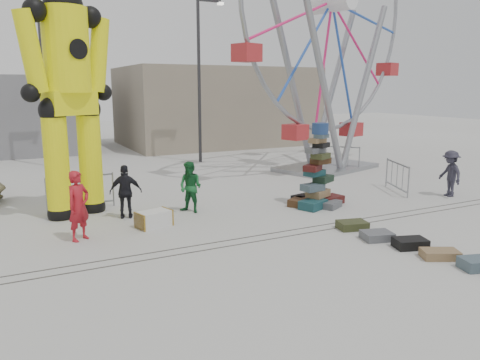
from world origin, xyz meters
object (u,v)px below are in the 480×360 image
ferris_wheel (331,24)px  pedestrian_grey (450,174)px  steamer_trunk (154,219)px  barricade_wheel_back (337,157)px  pedestrian_red (79,206)px  pedestrian_green (190,187)px  barricade_dummy_c (81,193)px  crash_test_dummy (69,85)px  lamp_post_right (201,72)px  pedestrian_black (126,192)px  barricade_wheel_front (397,177)px  suitcase_tower (317,183)px  lamp_post_left (45,71)px

ferris_wheel → pedestrian_grey: bearing=-102.7°
steamer_trunk → barricade_wheel_back: size_ratio=0.46×
pedestrian_red → pedestrian_green: 3.63m
pedestrian_green → barricade_dummy_c: bearing=-157.6°
steamer_trunk → pedestrian_grey: 10.35m
crash_test_dummy → pedestrian_grey: size_ratio=4.48×
lamp_post_right → pedestrian_black: (-6.01, -8.80, -3.70)m
pedestrian_black → pedestrian_grey: size_ratio=0.97×
barricade_dummy_c → pedestrian_black: 1.88m
barricade_wheel_front → pedestrian_red: bearing=115.8°
ferris_wheel → pedestrian_red: 14.17m
barricade_wheel_back → pedestrian_grey: 6.19m
barricade_dummy_c → pedestrian_grey: 12.39m
pedestrian_green → pedestrian_grey: bearing=40.7°
lamp_post_right → barricade_wheel_front: bearing=-69.8°
ferris_wheel → barricade_wheel_back: ferris_wheel is taller
barricade_wheel_back → pedestrian_green: pedestrian_green is taller
suitcase_tower → pedestrian_grey: 4.99m
lamp_post_right → pedestrian_grey: (4.71, -11.15, -3.67)m
crash_test_dummy → pedestrian_black: crash_test_dummy is taller
ferris_wheel → pedestrian_green: 10.99m
pedestrian_green → steamer_trunk: bearing=-92.6°
barricade_wheel_back → pedestrian_grey: pedestrian_grey is taller
lamp_post_left → steamer_trunk: (1.44, -12.00, -4.27)m
suitcase_tower → pedestrian_green: suitcase_tower is taller
steamer_trunk → pedestrian_red: 2.10m
lamp_post_right → lamp_post_left: size_ratio=1.00×
barricade_wheel_front → barricade_wheel_back: bearing=10.1°
pedestrian_black → pedestrian_grey: pedestrian_grey is taller
lamp_post_left → crash_test_dummy: bearing=-91.4°
barricade_dummy_c → pedestrian_grey: pedestrian_grey is taller
suitcase_tower → pedestrian_red: bearing=163.1°
barricade_wheel_front → pedestrian_grey: size_ratio=1.24×
crash_test_dummy → ferris_wheel: bearing=-7.8°
barricade_dummy_c → pedestrian_black: bearing=-59.4°
lamp_post_left → steamer_trunk: lamp_post_left is taller
crash_test_dummy → barricade_wheel_front: 11.51m
ferris_wheel → steamer_trunk: 12.77m
barricade_dummy_c → pedestrian_grey: bearing=-21.2°
lamp_post_left → pedestrian_grey: (11.71, -13.15, -3.67)m
steamer_trunk → pedestrian_black: (-0.45, 1.20, 0.57)m
crash_test_dummy → pedestrian_green: crash_test_dummy is taller
steamer_trunk → pedestrian_red: pedestrian_red is taller
lamp_post_right → pedestrian_red: size_ratio=4.55×
barricade_dummy_c → pedestrian_green: pedestrian_green is taller
crash_test_dummy → barricade_dummy_c: (0.20, 0.53, -3.26)m
lamp_post_right → pedestrian_black: size_ratio=5.10×
steamer_trunk → pedestrian_black: 1.40m
barricade_wheel_back → steamer_trunk: bearing=-106.2°
suitcase_tower → lamp_post_right: bearing=70.4°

